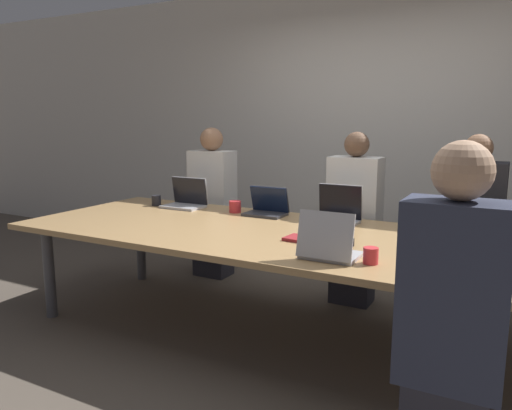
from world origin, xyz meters
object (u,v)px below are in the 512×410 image
laptop_near_right (465,270)px  laptop_far_midleft (267,207)px  stapler (343,244)px  person_near_right (451,325)px  laptop_near_midright (328,245)px  laptop_far_right (471,224)px  cup_far_midleft (235,207)px  person_far_center (354,222)px  person_far_right (472,234)px  cup_near_midright (371,256)px  laptop_far_center (337,212)px  cup_far_left (156,200)px  laptop_far_left (186,199)px  person_far_left (213,205)px

laptop_near_right → laptop_far_midleft: (-1.55, 1.03, -0.00)m
laptop_near_right → stapler: laptop_near_right is taller
person_near_right → laptop_near_midright: person_near_right is taller
laptop_far_right → cup_far_midleft: laptop_far_right is taller
laptop_far_midleft → stapler: size_ratio=2.04×
laptop_near_right → person_far_center: person_far_center is taller
cup_far_midleft → person_far_right: bearing=13.3°
cup_near_midright → laptop_far_center: bearing=118.9°
laptop_near_right → cup_far_left: (-2.58, 0.95, -0.02)m
person_far_right → laptop_far_center: bearing=-156.1°
laptop_near_midright → person_far_center: 1.35m
laptop_near_right → laptop_far_right: size_ratio=0.88×
laptop_far_left → laptop_far_midleft: 0.77m
person_near_right → stapler: person_near_right is taller
cup_far_left → cup_far_midleft: size_ratio=0.93×
person_far_center → laptop_far_midleft: bearing=-147.6°
laptop_near_right → cup_far_left: size_ratio=3.51×
laptop_far_right → person_far_right: (-0.02, 0.34, -0.14)m
laptop_near_right → person_far_center: 1.71m
person_far_center → laptop_near_midright: bearing=-78.6°
laptop_far_midleft → stapler: bearing=-38.4°
cup_far_left → cup_near_midright: (2.11, -0.83, -0.00)m
laptop_near_midright → person_far_center: person_far_center is taller
person_near_right → laptop_near_midright: 0.86m
person_far_center → laptop_far_midleft: 0.71m
person_near_right → cup_far_left: person_near_right is taller
laptop_far_right → person_far_left: size_ratio=0.25×
cup_near_midright → laptop_far_midleft: laptop_far_midleft is taller
laptop_far_right → cup_far_midleft: size_ratio=3.72×
laptop_far_left → cup_far_left: size_ratio=3.93×
laptop_far_midleft → laptop_far_center: bearing=-1.1°
person_far_right → cup_far_midleft: person_far_right is taller
laptop_far_right → laptop_far_left: size_ratio=1.02×
laptop_far_right → cup_near_midright: laptop_far_right is taller
laptop_far_left → laptop_far_center: 1.34m
laptop_near_right → person_far_left: bearing=-32.0°
laptop_near_right → cup_far_left: laptop_near_right is taller
person_far_center → person_near_right: bearing=-62.1°
person_far_center → stapler: (0.26, -1.05, 0.09)m
cup_far_left → laptop_far_center: laptop_far_center is taller
person_far_left → cup_far_left: (-0.24, -0.52, 0.10)m
laptop_far_right → laptop_far_left: 2.24m
person_far_right → cup_far_left: person_far_right is taller
laptop_near_right → laptop_far_midleft: bearing=-33.6°
cup_near_midright → cup_far_left: bearing=158.6°
laptop_far_right → cup_far_midleft: bearing=-177.9°
laptop_far_right → stapler: bearing=-131.6°
cup_far_left → laptop_far_center: (1.61, 0.07, 0.03)m
person_far_right → cup_near_midright: person_far_right is taller
laptop_far_center → laptop_far_midleft: size_ratio=1.02×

